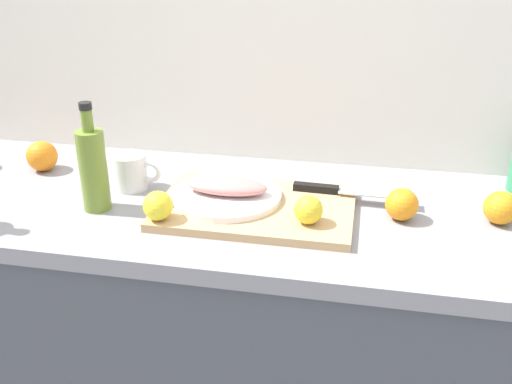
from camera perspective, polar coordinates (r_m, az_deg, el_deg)
back_wall at (r=1.57m, az=5.27°, el=15.29°), size 3.20×0.05×2.50m
kitchen_counter at (r=1.62m, az=2.81°, el=-15.95°), size 2.00×0.60×0.90m
cutting_board at (r=1.35m, az=0.00°, el=-1.55°), size 0.45×0.30×0.02m
white_plate at (r=1.36m, az=-2.88°, el=-0.38°), size 0.26×0.26×0.01m
fish_fillet at (r=1.35m, az=-2.90°, el=0.60°), size 0.19×0.08×0.04m
chef_knife at (r=1.40m, az=8.08°, el=0.18°), size 0.29×0.04×0.02m
lemon_0 at (r=1.25m, az=5.19°, el=-1.75°), size 0.06×0.06×0.06m
lemon_1 at (r=1.28m, az=-9.65°, el=-1.35°), size 0.07×0.07×0.07m
olive_oil_bottle at (r=1.37m, az=-15.76°, el=2.31°), size 0.06×0.06×0.26m
coffee_mug_0 at (r=1.49m, az=-12.22°, el=1.98°), size 0.13×0.09×0.09m
orange_1 at (r=1.67m, az=-20.34°, el=3.34°), size 0.08×0.08×0.08m
orange_2 at (r=1.39m, az=22.98°, el=-1.44°), size 0.08×0.08×0.08m
orange_3 at (r=1.34m, az=14.17°, el=-1.19°), size 0.07×0.07×0.07m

